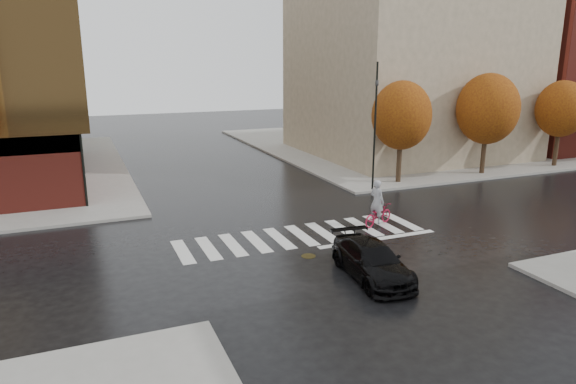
# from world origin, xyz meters

# --- Properties ---
(ground) EXTENTS (120.00, 120.00, 0.00)m
(ground) POSITION_xyz_m (0.00, 0.00, 0.00)
(ground) COLOR black
(ground) RESTS_ON ground
(sidewalk_ne) EXTENTS (30.00, 30.00, 0.15)m
(sidewalk_ne) POSITION_xyz_m (21.00, 21.00, 0.07)
(sidewalk_ne) COLOR gray
(sidewalk_ne) RESTS_ON ground
(crosswalk) EXTENTS (12.00, 3.00, 0.01)m
(crosswalk) POSITION_xyz_m (0.00, 0.50, 0.01)
(crosswalk) COLOR silver
(crosswalk) RESTS_ON ground
(building_ne_tan) EXTENTS (16.00, 16.00, 18.00)m
(building_ne_tan) POSITION_xyz_m (17.00, 17.00, 9.15)
(building_ne_tan) COLOR gray
(building_ne_tan) RESTS_ON sidewalk_ne
(building_ne_brick) EXTENTS (14.00, 14.00, 14.00)m
(building_ne_brick) POSITION_xyz_m (33.00, 16.00, 7.15)
(building_ne_brick) COLOR maroon
(building_ne_brick) RESTS_ON sidewalk_ne
(tree_ne_a) EXTENTS (3.80, 3.80, 6.50)m
(tree_ne_a) POSITION_xyz_m (10.00, 7.40, 4.46)
(tree_ne_a) COLOR black
(tree_ne_a) RESTS_ON sidewalk_ne
(tree_ne_b) EXTENTS (4.20, 4.20, 6.89)m
(tree_ne_b) POSITION_xyz_m (17.00, 7.40, 4.62)
(tree_ne_b) COLOR black
(tree_ne_b) RESTS_ON sidewalk_ne
(tree_ne_c) EXTENTS (3.60, 3.60, 6.31)m
(tree_ne_c) POSITION_xyz_m (24.00, 7.40, 4.37)
(tree_ne_c) COLOR black
(tree_ne_c) RESTS_ON sidewalk_ne
(sedan) EXTENTS (2.24, 4.67, 1.31)m
(sedan) POSITION_xyz_m (0.50, -4.80, 0.66)
(sedan) COLOR black
(sedan) RESTS_ON ground
(cyclist) EXTENTS (2.13, 1.41, 2.29)m
(cyclist) POSITION_xyz_m (4.04, 0.45, 0.78)
(cyclist) COLOR maroon
(cyclist) RESTS_ON ground
(traffic_light_nw) EXTENTS (0.23, 0.20, 8.21)m
(traffic_light_nw) POSITION_xyz_m (-9.00, 9.00, 4.94)
(traffic_light_nw) COLOR black
(traffic_light_nw) RESTS_ON sidewalk_nw
(traffic_light_ne) EXTENTS (0.18, 0.21, 7.63)m
(traffic_light_ne) POSITION_xyz_m (7.37, 6.30, 4.53)
(traffic_light_ne) COLOR black
(traffic_light_ne) RESTS_ON sidewalk_ne
(fire_hydrant) EXTENTS (0.27, 0.27, 0.76)m
(fire_hydrant) POSITION_xyz_m (-10.00, 10.00, 0.57)
(fire_hydrant) COLOR yellow
(fire_hydrant) RESTS_ON sidewalk_nw
(manhole) EXTENTS (0.69, 0.69, 0.01)m
(manhole) POSITION_xyz_m (-0.79, -2.00, 0.01)
(manhole) COLOR #403616
(manhole) RESTS_ON ground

